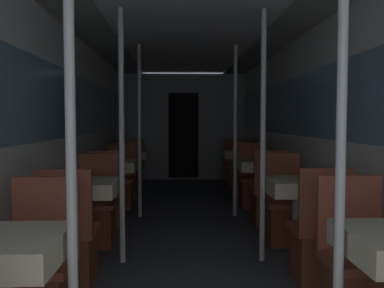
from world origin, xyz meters
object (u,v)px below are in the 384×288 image
(chair_left_far_0, at_px, (39,286))
(chair_right_near_2, at_px, (268,202))
(chair_left_near_3, at_px, (126,181))
(chair_right_far_1, at_px, (284,216))
(chair_right_far_2, at_px, (253,188))
(support_pole_right_2, at_px, (235,131))
(chair_left_far_1, at_px, (96,217))
(chair_right_near_1, at_px, (318,246))
(chair_left_far_2, at_px, (120,189))
(support_pole_left_1, at_px, (122,137))
(support_pole_right_1, at_px, (263,137))
(dining_table_left_3, at_px, (130,158))
(support_pole_right_0, at_px, (341,152))
(dining_table_right_2, at_px, (260,170))
(support_pole_left_0, at_px, (71,152))
(chair_right_far_0, at_px, (358,282))
(chair_left_far_3, at_px, (133,173))
(dining_table_left_2, at_px, (114,171))
(dining_table_left_1, at_px, (84,195))
(dining_table_left_0, at_px, (0,264))
(chair_left_near_2, at_px, (108,203))
(dining_table_right_1, at_px, (299,194))
(support_pole_left_2, at_px, (140,131))
(chair_right_far_3, at_px, (235,173))
(chair_left_near_1, at_px, (70,249))
(chair_right_near_3, at_px, (245,181))
(dining_table_right_3, at_px, (240,158))

(chair_left_far_0, distance_m, chair_right_near_2, 3.22)
(chair_left_near_3, bearing_deg, chair_right_far_1, -52.94)
(chair_right_far_2, xyz_separation_m, support_pole_right_2, (-0.34, -0.55, 0.85))
(chair_left_far_1, height_order, chair_right_near_1, same)
(chair_right_far_2, bearing_deg, chair_left_far_2, 0.00)
(support_pole_left_1, distance_m, support_pole_right_1, 1.27)
(dining_table_left_3, xyz_separation_m, support_pole_right_0, (1.60, -5.49, 0.52))
(support_pole_right_2, bearing_deg, chair_right_near_1, -81.95)
(support_pole_right_0, height_order, chair_right_far_2, support_pole_right_0)
(dining_table_right_2, bearing_deg, chair_left_far_1, -146.50)
(support_pole_left_0, bearing_deg, chair_right_far_0, 18.79)
(chair_left_far_2, distance_m, chair_left_far_3, 1.83)
(chair_left_near_3, height_order, dining_table_right_2, chair_left_near_3)
(dining_table_left_2, bearing_deg, dining_table_left_1, -90.00)
(dining_table_left_0, distance_m, chair_left_near_2, 3.13)
(dining_table_right_1, bearing_deg, dining_table_right_2, 90.00)
(dining_table_left_2, relative_size, support_pole_right_2, 0.33)
(support_pole_left_2, xyz_separation_m, chair_right_far_3, (1.60, 2.38, -0.85))
(dining_table_right_2, bearing_deg, chair_left_near_2, -164.29)
(support_pole_right_0, relative_size, dining_table_right_2, 3.04)
(support_pole_left_2, relative_size, chair_right_far_0, 2.44)
(chair_left_far_2, xyz_separation_m, dining_table_right_2, (1.94, -0.55, 0.32))
(chair_left_far_1, distance_m, support_pole_right_1, 1.89)
(chair_right_far_3, bearing_deg, support_pole_left_0, 75.12)
(chair_left_far_0, bearing_deg, chair_right_far_0, -180.00)
(support_pole_left_0, height_order, chair_left_near_1, support_pole_left_0)
(chair_left_far_0, bearing_deg, chair_left_near_2, -90.00)
(chair_left_far_0, xyz_separation_m, chair_left_near_3, (0.00, 4.40, 0.00))
(chair_left_far_3, relative_size, chair_right_far_3, 1.00)
(support_pole_left_0, distance_m, chair_right_far_2, 4.58)
(dining_table_left_1, bearing_deg, chair_left_near_2, 90.00)
(dining_table_right_1, bearing_deg, chair_right_far_3, 90.00)
(support_pole_right_2, bearing_deg, chair_right_near_3, 75.34)
(support_pole_right_0, xyz_separation_m, chair_right_near_1, (0.34, 1.28, -0.85))
(chair_right_far_0, xyz_separation_m, chair_right_far_3, (0.00, 5.49, 0.00))
(chair_left_far_0, distance_m, chair_right_far_2, 4.14)
(chair_right_far_2, xyz_separation_m, dining_table_right_3, (-0.00, 1.28, 0.32))
(support_pole_left_0, relative_size, support_pole_right_1, 1.00)
(chair_right_far_0, bearing_deg, dining_table_left_0, 15.71)
(dining_table_left_1, distance_m, chair_left_near_2, 1.32)
(dining_table_left_1, distance_m, dining_table_left_3, 3.66)
(dining_table_left_3, height_order, chair_right_far_0, chair_right_far_0)
(chair_left_far_2, bearing_deg, chair_left_far_0, 90.00)
(chair_left_near_1, relative_size, support_pole_right_1, 0.41)
(dining_table_left_0, distance_m, dining_table_right_2, 4.14)
(support_pole_right_0, relative_size, dining_table_right_3, 3.04)
(support_pole_right_1, relative_size, chair_right_near_2, 2.44)
(support_pole_left_0, xyz_separation_m, chair_right_far_0, (1.60, 0.55, -0.85))
(chair_right_near_2, bearing_deg, dining_table_right_3, 90.00)
(chair_right_far_0, bearing_deg, dining_table_left_2, -58.08)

